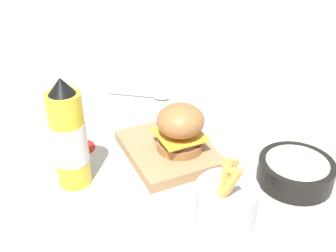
{
  "coord_description": "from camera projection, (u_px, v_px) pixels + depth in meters",
  "views": [
    {
      "loc": [
        -0.68,
        0.33,
        0.51
      ],
      "look_at": [
        -0.03,
        0.02,
        0.07
      ],
      "focal_mm": 42.0,
      "sensor_mm": 36.0,
      "label": 1
    }
  ],
  "objects": [
    {
      "name": "ketchup_bottle",
      "position": [
        69.0,
        138.0,
        0.75
      ],
      "size": [
        0.07,
        0.07,
        0.23
      ],
      "color": "yellow",
      "rests_on": "ground_plane"
    },
    {
      "name": "ketchup_puddle",
      "position": [
        80.0,
        147.0,
        0.9
      ],
      "size": [
        0.07,
        0.07,
        0.0
      ],
      "color": "#B21E14",
      "rests_on": "ground_plane"
    },
    {
      "name": "ground_plane",
      "position": [
        171.0,
        146.0,
        0.91
      ],
      "size": [
        6.0,
        6.0,
        0.0
      ],
      "primitive_type": "plane",
      "color": "#B7B2A8"
    },
    {
      "name": "serving_board",
      "position": [
        168.0,
        150.0,
        0.88
      ],
      "size": [
        0.22,
        0.18,
        0.02
      ],
      "color": "#A37A51",
      "rests_on": "ground_plane"
    },
    {
      "name": "spoon",
      "position": [
        153.0,
        96.0,
        1.12
      ],
      "size": [
        0.12,
        0.16,
        0.01
      ],
      "rotation": [
        0.0,
        0.0,
        4.07
      ],
      "color": "silver",
      "rests_on": "ground_plane"
    },
    {
      "name": "fries_basket",
      "position": [
        226.0,
        203.0,
        0.69
      ],
      "size": [
        0.11,
        0.11,
        0.14
      ],
      "color": "#B7B7BC",
      "rests_on": "ground_plane"
    },
    {
      "name": "side_bowl",
      "position": [
        296.0,
        171.0,
        0.79
      ],
      "size": [
        0.15,
        0.15,
        0.05
      ],
      "color": "black",
      "rests_on": "ground_plane"
    },
    {
      "name": "burger",
      "position": [
        178.0,
        128.0,
        0.83
      ],
      "size": [
        0.1,
        0.1,
        0.1
      ],
      "color": "#9E6638",
      "rests_on": "serving_board"
    }
  ]
}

